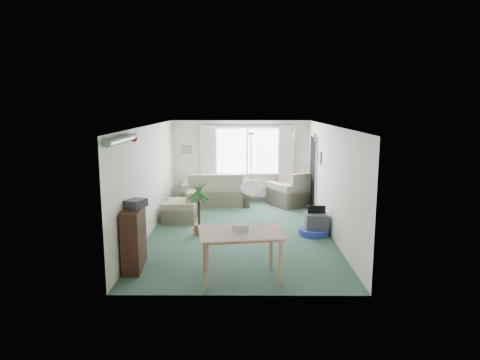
{
  "coord_description": "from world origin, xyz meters",
  "views": [
    {
      "loc": [
        0.06,
        -9.3,
        2.84
      ],
      "look_at": [
        0.0,
        0.3,
        1.15
      ],
      "focal_mm": 32.0,
      "sensor_mm": 36.0,
      "label": 1
    }
  ],
  "objects_px": {
    "bookshelf": "(134,238)",
    "tv_cube": "(316,224)",
    "armchair_corner": "(292,188)",
    "dining_table": "(241,256)",
    "pet_bed": "(314,232)",
    "armchair_left": "(180,206)",
    "coffee_table": "(231,197)",
    "houseplant": "(199,207)",
    "sofa": "(216,188)"
  },
  "relations": [
    {
      "from": "sofa",
      "to": "tv_cube",
      "type": "bearing_deg",
      "value": 126.53
    },
    {
      "from": "coffee_table",
      "to": "dining_table",
      "type": "distance_m",
      "value": 5.36
    },
    {
      "from": "bookshelf",
      "to": "dining_table",
      "type": "height_order",
      "value": "bookshelf"
    },
    {
      "from": "houseplant",
      "to": "tv_cube",
      "type": "distance_m",
      "value": 2.63
    },
    {
      "from": "pet_bed",
      "to": "houseplant",
      "type": "bearing_deg",
      "value": 179.47
    },
    {
      "from": "bookshelf",
      "to": "pet_bed",
      "type": "xyz_separation_m",
      "value": [
        3.49,
        1.98,
        -0.47
      ]
    },
    {
      "from": "dining_table",
      "to": "houseplant",
      "type": "bearing_deg",
      "value": 110.95
    },
    {
      "from": "sofa",
      "to": "houseplant",
      "type": "bearing_deg",
      "value": 82.35
    },
    {
      "from": "dining_table",
      "to": "tv_cube",
      "type": "bearing_deg",
      "value": 56.46
    },
    {
      "from": "armchair_left",
      "to": "dining_table",
      "type": "relative_size",
      "value": 0.66
    },
    {
      "from": "armchair_corner",
      "to": "dining_table",
      "type": "xyz_separation_m",
      "value": [
        -1.43,
        -5.33,
        -0.09
      ]
    },
    {
      "from": "coffee_table",
      "to": "sofa",
      "type": "bearing_deg",
      "value": 180.0
    },
    {
      "from": "bookshelf",
      "to": "dining_table",
      "type": "bearing_deg",
      "value": -17.57
    },
    {
      "from": "coffee_table",
      "to": "bookshelf",
      "type": "xyz_separation_m",
      "value": [
        -1.55,
        -4.89,
        0.33
      ]
    },
    {
      "from": "houseplant",
      "to": "dining_table",
      "type": "distance_m",
      "value": 2.64
    },
    {
      "from": "coffee_table",
      "to": "armchair_left",
      "type": "bearing_deg",
      "value": -124.38
    },
    {
      "from": "tv_cube",
      "to": "dining_table",
      "type": "bearing_deg",
      "value": -120.97
    },
    {
      "from": "armchair_left",
      "to": "dining_table",
      "type": "bearing_deg",
      "value": 22.66
    },
    {
      "from": "bookshelf",
      "to": "pet_bed",
      "type": "relative_size",
      "value": 1.61
    },
    {
      "from": "coffee_table",
      "to": "pet_bed",
      "type": "distance_m",
      "value": 3.5
    },
    {
      "from": "dining_table",
      "to": "tv_cube",
      "type": "height_order",
      "value": "dining_table"
    },
    {
      "from": "tv_cube",
      "to": "armchair_left",
      "type": "bearing_deg",
      "value": 164.13
    },
    {
      "from": "armchair_corner",
      "to": "coffee_table",
      "type": "xyz_separation_m",
      "value": [
        -1.75,
        0.02,
        -0.27
      ]
    },
    {
      "from": "dining_table",
      "to": "tv_cube",
      "type": "xyz_separation_m",
      "value": [
        1.66,
        2.51,
        -0.16
      ]
    },
    {
      "from": "armchair_corner",
      "to": "pet_bed",
      "type": "distance_m",
      "value": 2.93
    },
    {
      "from": "bookshelf",
      "to": "tv_cube",
      "type": "distance_m",
      "value": 4.1
    },
    {
      "from": "armchair_corner",
      "to": "bookshelf",
      "type": "distance_m",
      "value": 5.88
    },
    {
      "from": "coffee_table",
      "to": "tv_cube",
      "type": "xyz_separation_m",
      "value": [
        1.99,
        -2.84,
        0.02
      ]
    },
    {
      "from": "armchair_corner",
      "to": "sofa",
      "type": "bearing_deg",
      "value": -30.32
    },
    {
      "from": "tv_cube",
      "to": "armchair_corner",
      "type": "bearing_deg",
      "value": 97.35
    },
    {
      "from": "sofa",
      "to": "bookshelf",
      "type": "distance_m",
      "value": 5.02
    },
    {
      "from": "coffee_table",
      "to": "pet_bed",
      "type": "xyz_separation_m",
      "value": [
        1.94,
        -2.92,
        -0.15
      ]
    },
    {
      "from": "armchair_corner",
      "to": "bookshelf",
      "type": "height_order",
      "value": "bookshelf"
    },
    {
      "from": "sofa",
      "to": "tv_cube",
      "type": "xyz_separation_m",
      "value": [
        2.41,
        -2.84,
        -0.24
      ]
    },
    {
      "from": "tv_cube",
      "to": "pet_bed",
      "type": "xyz_separation_m",
      "value": [
        -0.05,
        -0.08,
        -0.17
      ]
    },
    {
      "from": "sofa",
      "to": "coffee_table",
      "type": "bearing_deg",
      "value": 176.16
    },
    {
      "from": "armchair_corner",
      "to": "bookshelf",
      "type": "xyz_separation_m",
      "value": [
        -3.3,
        -4.87,
        0.06
      ]
    },
    {
      "from": "armchair_corner",
      "to": "dining_table",
      "type": "relative_size",
      "value": 0.85
    },
    {
      "from": "bookshelf",
      "to": "pet_bed",
      "type": "bearing_deg",
      "value": 25.65
    },
    {
      "from": "sofa",
      "to": "bookshelf",
      "type": "height_order",
      "value": "bookshelf"
    },
    {
      "from": "houseplant",
      "to": "sofa",
      "type": "bearing_deg",
      "value": 86.2
    },
    {
      "from": "armchair_corner",
      "to": "tv_cube",
      "type": "distance_m",
      "value": 2.83
    },
    {
      "from": "sofa",
      "to": "armchair_corner",
      "type": "height_order",
      "value": "armchair_corner"
    },
    {
      "from": "armchair_left",
      "to": "coffee_table",
      "type": "height_order",
      "value": "armchair_left"
    },
    {
      "from": "dining_table",
      "to": "pet_bed",
      "type": "distance_m",
      "value": 2.94
    },
    {
      "from": "sofa",
      "to": "bookshelf",
      "type": "relative_size",
      "value": 1.74
    },
    {
      "from": "coffee_table",
      "to": "pet_bed",
      "type": "height_order",
      "value": "coffee_table"
    },
    {
      "from": "sofa",
      "to": "dining_table",
      "type": "xyz_separation_m",
      "value": [
        0.75,
        -5.35,
        -0.08
      ]
    },
    {
      "from": "dining_table",
      "to": "armchair_left",
      "type": "bearing_deg",
      "value": 113.22
    },
    {
      "from": "coffee_table",
      "to": "tv_cube",
      "type": "relative_size",
      "value": 1.83
    }
  ]
}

